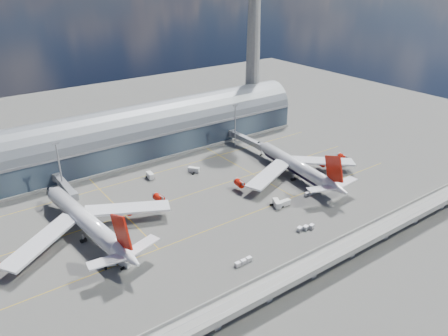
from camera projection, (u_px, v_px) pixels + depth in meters
ground at (219, 210)px, 189.85m from camera, size 500.00×500.00×0.00m
taxi_lines at (192, 191)px, 206.13m from camera, size 200.00×80.12×0.01m
terminal at (139, 135)px, 242.52m from camera, size 200.00×30.00×28.00m
control_tower at (253, 45)px, 274.35m from camera, size 19.00×19.00×103.00m
guideway at (313, 264)px, 147.12m from camera, size 220.00×8.50×7.20m
floodlight_mast_left at (60, 167)px, 198.12m from camera, size 3.00×0.70×25.70m
floodlight_mast_right at (235, 125)px, 251.14m from camera, size 3.00×0.70×25.70m
airliner_left at (88, 222)px, 168.74m from camera, size 72.06×75.76×23.07m
airliner_right at (297, 167)px, 217.48m from camera, size 67.71×70.81×22.47m
jet_bridge_left at (64, 185)px, 200.38m from camera, size 4.40×28.00×7.25m
jet_bridge_right at (245, 139)px, 254.05m from camera, size 4.40×32.00×7.25m
service_truck_0 at (123, 262)px, 154.56m from camera, size 4.42×7.07×2.79m
service_truck_1 at (109, 262)px, 154.23m from camera, size 5.49×3.94×2.90m
service_truck_2 at (283, 203)px, 192.65m from camera, size 7.40×2.55×2.65m
service_truck_3 at (277, 204)px, 192.26m from camera, size 4.74×6.56×2.97m
service_truck_4 at (150, 176)px, 217.84m from camera, size 3.02×5.51×3.09m
service_truck_5 at (194, 170)px, 224.32m from camera, size 5.34×5.91×2.80m
cargo_train_0 at (243, 262)px, 155.42m from camera, size 7.48×1.75×1.67m
cargo_train_1 at (306, 228)px, 175.48m from camera, size 8.16×3.84×1.79m
cargo_train_2 at (311, 193)px, 202.59m from camera, size 7.38×2.12×1.63m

